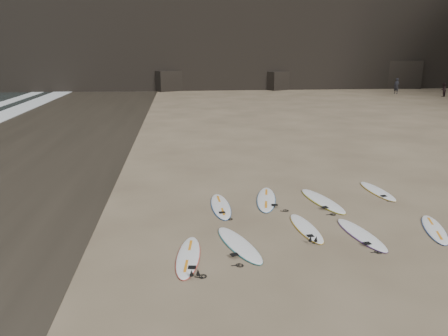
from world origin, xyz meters
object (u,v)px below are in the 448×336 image
object	(u,v)px
surfboard_1	(239,244)
surfboard_6	(266,199)
surfboard_0	(188,256)
surfboard_5	(221,206)
surfboard_4	(435,229)
surfboard_8	(377,191)
surfboard_2	(306,228)
person_a	(397,86)
surfboard_3	(361,234)
surfboard_7	(322,201)
person_b	(443,90)

from	to	relation	value
surfboard_1	surfboard_6	distance (m)	3.93
surfboard_0	surfboard_5	distance (m)	3.88
surfboard_4	surfboard_8	xyz separation A→B (m)	(-0.15, 3.67, 0.00)
surfboard_2	surfboard_8	distance (m)	4.91
person_a	surfboard_2	bearing A→B (deg)	-59.80
surfboard_6	surfboard_3	bearing A→B (deg)	-44.67
surfboard_3	surfboard_7	bearing A→B (deg)	84.73
surfboard_1	surfboard_3	bearing A→B (deg)	-12.79
surfboard_3	person_b	bearing A→B (deg)	45.94
surfboard_4	surfboard_1	bearing A→B (deg)	-157.88
person_a	surfboard_4	bearing A→B (deg)	-54.88
surfboard_4	surfboard_6	size ratio (longest dim) A/B	0.85
surfboard_7	surfboard_4	bearing A→B (deg)	-60.02
surfboard_1	surfboard_5	xyz separation A→B (m)	(-0.23, 3.09, -0.00)
surfboard_2	surfboard_4	world-z (taller)	surfboard_2
surfboard_7	person_b	size ratio (longest dim) A/B	1.80
surfboard_3	person_b	xyz separation A→B (m)	(23.88, 34.71, 0.72)
person_a	surfboard_3	bearing A→B (deg)	-57.67
surfboard_3	person_a	size ratio (longest dim) A/B	1.37
surfboard_5	surfboard_8	size ratio (longest dim) A/B	1.07
person_b	person_a	bearing A→B (deg)	-82.58
surfboard_5	surfboard_6	size ratio (longest dim) A/B	0.95
person_a	person_b	distance (m)	5.08
surfboard_3	person_a	bearing A→B (deg)	52.59
surfboard_6	surfboard_5	bearing A→B (deg)	-150.92
surfboard_7	surfboard_1	bearing A→B (deg)	-149.99
surfboard_6	surfboard_7	xyz separation A→B (m)	(1.99, -0.37, 0.00)
surfboard_1	surfboard_7	size ratio (longest dim) A/B	0.93
surfboard_0	surfboard_3	size ratio (longest dim) A/B	0.98
surfboard_2	surfboard_6	world-z (taller)	surfboard_6
surfboard_3	surfboard_8	bearing A→B (deg)	49.94
surfboard_2	surfboard_7	bearing A→B (deg)	55.75
surfboard_4	surfboard_2	bearing A→B (deg)	-169.23
surfboard_1	person_a	xyz separation A→B (m)	(23.93, 38.56, 0.86)
person_b	surfboard_3	bearing A→B (deg)	17.05
surfboard_0	person_b	xyz separation A→B (m)	(29.02, 35.61, 0.73)
surfboard_0	surfboard_1	size ratio (longest dim) A/B	0.94
surfboard_3	surfboard_5	xyz separation A→B (m)	(-3.93, 2.78, 0.00)
surfboard_6	surfboard_8	bearing A→B (deg)	17.95
surfboard_2	surfboard_3	distance (m)	1.62
person_a	person_b	size ratio (longest dim) A/B	1.18
surfboard_0	surfboard_8	distance (m)	8.77
surfboard_4	person_a	bearing A→B (deg)	82.72
surfboard_0	surfboard_4	xyz separation A→B (m)	(7.54, 1.05, -0.00)
surfboard_4	person_b	distance (m)	40.70
surfboard_8	surfboard_2	bearing A→B (deg)	-145.08
surfboard_5	person_b	distance (m)	42.34
surfboard_6	person_b	xyz separation A→B (m)	(26.09, 31.39, 0.72)
surfboard_3	surfboard_6	size ratio (longest dim) A/B	0.92
surfboard_7	person_b	distance (m)	39.87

